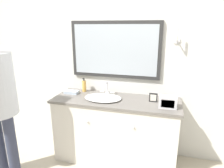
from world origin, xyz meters
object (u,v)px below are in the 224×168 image
Objects in this scene: appliance_box at (168,102)px; picture_frame at (153,98)px; sink_basin at (103,97)px; soap_bottle at (84,86)px.

picture_frame is at bearing 141.56° from appliance_box.
picture_frame is (0.63, 0.06, 0.04)m from sink_basin.
soap_bottle is (-0.35, 0.22, 0.06)m from sink_basin.
soap_bottle is 1.77× the size of picture_frame.
picture_frame is at bearing -9.35° from soap_bottle.
soap_bottle is at bearing 148.14° from sink_basin.
sink_basin is at bearing -174.85° from picture_frame.
sink_basin is 0.63m from picture_frame.
picture_frame is (0.98, -0.16, -0.03)m from soap_bottle.
sink_basin is 0.42m from soap_bottle.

